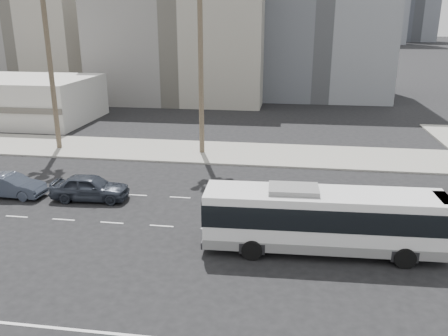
# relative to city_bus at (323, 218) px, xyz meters

# --- Properties ---
(ground) EXTENTS (700.00, 700.00, 0.00)m
(ground) POSITION_rel_city_bus_xyz_m (-5.91, 1.65, -1.80)
(ground) COLOR black
(ground) RESTS_ON ground
(sidewalk_north) EXTENTS (120.00, 7.00, 0.15)m
(sidewalk_north) POSITION_rel_city_bus_xyz_m (-5.91, 17.15, -1.73)
(sidewalk_north) COLOR gray
(sidewalk_north) RESTS_ON ground
(midrise_beige_west) EXTENTS (24.00, 18.00, 18.00)m
(midrise_beige_west) POSITION_rel_city_bus_xyz_m (-17.91, 46.65, 7.20)
(midrise_beige_west) COLOR gray
(midrise_beige_west) RESTS_ON ground
(midrise_gray_center) EXTENTS (20.00, 20.00, 26.00)m
(midrise_gray_center) POSITION_rel_city_bus_xyz_m (2.09, 53.65, 11.20)
(midrise_gray_center) COLOR slate
(midrise_gray_center) RESTS_ON ground
(midrise_beige_far) EXTENTS (18.00, 16.00, 15.00)m
(midrise_beige_far) POSITION_rel_city_bus_xyz_m (-43.91, 51.65, 5.70)
(midrise_beige_far) COLOR gray
(midrise_beige_far) RESTS_ON ground
(city_bus) EXTENTS (12.03, 3.10, 3.43)m
(city_bus) POSITION_rel_city_bus_xyz_m (0.00, 0.00, 0.00)
(city_bus) COLOR silver
(city_bus) RESTS_ON ground
(car_a) EXTENTS (2.34, 5.17, 1.72)m
(car_a) POSITION_rel_city_bus_xyz_m (-14.65, 4.96, -0.94)
(car_a) COLOR #292E39
(car_a) RESTS_ON ground
(car_b) EXTENTS (1.82, 4.69, 1.52)m
(car_b) POSITION_rel_city_bus_xyz_m (-20.15, 4.74, -1.04)
(car_b) COLOR #313846
(car_b) RESTS_ON ground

